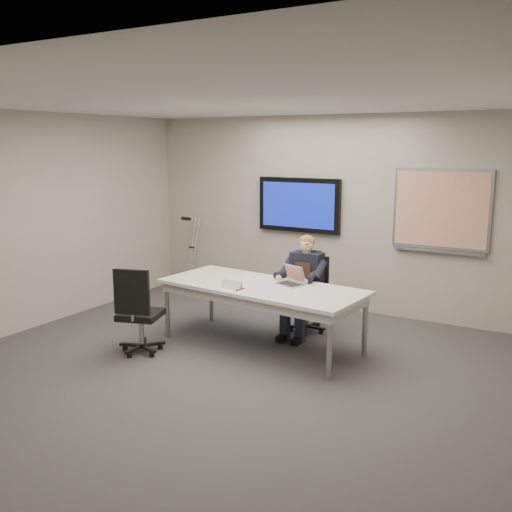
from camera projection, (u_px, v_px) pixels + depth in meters
The scene contains 14 objects.
floor at pixel (217, 375), 5.98m from camera, with size 6.00×6.00×0.02m, color #38383A.
ceiling at pixel (213, 100), 5.44m from camera, with size 6.00×6.00×0.02m, color silver.
wall_back at pixel (332, 213), 8.26m from camera, with size 6.00×0.02×2.80m, color #A3A094.
wall_left at pixel (18, 224), 7.19m from camera, with size 0.02×6.00×2.80m, color #A3A094.
conference_table at pixel (262, 292), 6.73m from camera, with size 2.53×1.24×0.75m.
tv_display at pixel (299, 205), 8.44m from camera, with size 1.30×0.09×0.80m.
whiteboard at pixel (441, 211), 7.44m from camera, with size 1.25×0.08×1.10m.
office_chair_far at pixel (309, 308), 7.38m from camera, with size 0.47×0.47×0.97m.
office_chair_near at pixel (140, 327), 6.56m from camera, with size 0.62×0.62×1.03m.
seated_person at pixel (301, 296), 7.14m from camera, with size 0.39×0.68×1.27m.
crutch at pixel (193, 253), 9.35m from camera, with size 0.17×0.40×1.27m, color #B0B2B8, non-canonical shape.
laptop at pixel (292, 280), 6.76m from camera, with size 0.36×0.38×0.22m.
name_tent at pixel (232, 284), 6.56m from camera, with size 0.24×0.07×0.09m, color white, non-canonical shape.
pen at pixel (240, 289), 6.49m from camera, with size 0.01×0.01×0.15m, color black.
Camera 1 is at (3.18, -4.66, 2.39)m, focal length 40.00 mm.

